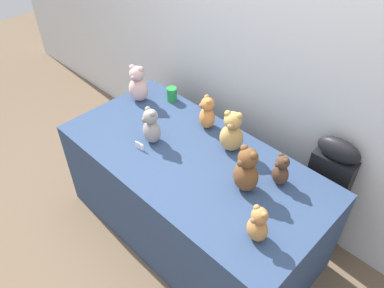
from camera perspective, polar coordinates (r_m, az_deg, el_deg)
name	(u,v)px	position (r m, az deg, el deg)	size (l,w,h in m)	color
ground_plane	(169,247)	(2.94, -3.56, -15.38)	(10.00, 10.00, 0.00)	brown
wall_back	(267,46)	(2.62, 11.27, 14.33)	(7.00, 0.08, 2.60)	silver
display_table	(192,196)	(2.74, 0.00, -7.90)	(1.85, 0.91, 0.76)	navy
instrument_case	(324,194)	(2.76, 19.35, -7.11)	(0.29, 0.13, 0.97)	black
teddy_bear_ginger	(207,113)	(2.65, 2.30, 4.65)	(0.17, 0.16, 0.25)	#D17F3D
teddy_bear_cocoa	(281,170)	(2.30, 13.31, -3.93)	(0.14, 0.13, 0.22)	#4C3323
teddy_bear_honey	(232,133)	(2.45, 6.05, 1.74)	(0.20, 0.19, 0.31)	tan
teddy_bear_caramel	(258,225)	(2.00, 9.95, -11.98)	(0.14, 0.12, 0.24)	#B27A42
teddy_bear_chestnut	(246,171)	(2.20, 8.23, -4.01)	(0.18, 0.16, 0.31)	brown
teddy_bear_blush	(138,85)	(2.95, -8.20, 8.90)	(0.19, 0.18, 0.30)	beige
teddy_bear_ash	(151,127)	(2.53, -6.19, 2.63)	(0.16, 0.14, 0.27)	gray
party_cup_green	(172,94)	(2.97, -3.08, 7.54)	(0.08, 0.08, 0.11)	#238C3D
name_card_front_left	(139,146)	(2.54, -7.97, -0.28)	(0.07, 0.01, 0.05)	white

